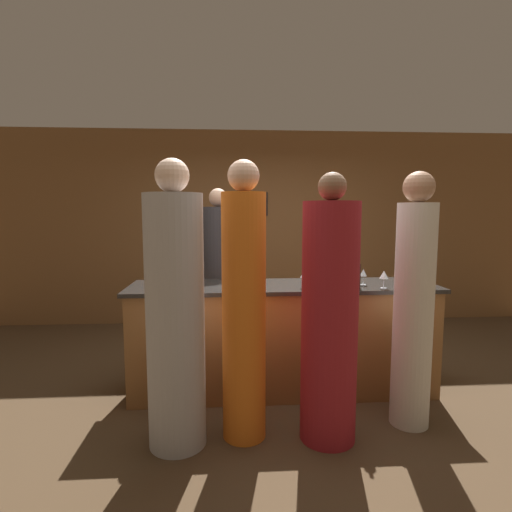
{
  "coord_description": "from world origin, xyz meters",
  "views": [
    {
      "loc": [
        -0.48,
        -3.52,
        1.64
      ],
      "look_at": [
        -0.24,
        0.1,
        1.24
      ],
      "focal_mm": 28.0,
      "sensor_mm": 36.0,
      "label": 1
    }
  ],
  "objects_px": {
    "guest_3": "(244,310)",
    "guest_0": "(414,307)",
    "bartender": "(219,283)",
    "guest_2": "(330,320)",
    "guest_1": "(175,317)",
    "wine_bottle_0": "(356,275)"
  },
  "relations": [
    {
      "from": "guest_2",
      "to": "guest_3",
      "type": "bearing_deg",
      "value": 173.54
    },
    {
      "from": "guest_3",
      "to": "guest_0",
      "type": "bearing_deg",
      "value": 3.91
    },
    {
      "from": "bartender",
      "to": "guest_0",
      "type": "bearing_deg",
      "value": 137.34
    },
    {
      "from": "guest_0",
      "to": "guest_3",
      "type": "height_order",
      "value": "guest_3"
    },
    {
      "from": "guest_1",
      "to": "guest_3",
      "type": "distance_m",
      "value": 0.48
    },
    {
      "from": "bartender",
      "to": "wine_bottle_0",
      "type": "distance_m",
      "value": 1.53
    },
    {
      "from": "guest_1",
      "to": "guest_3",
      "type": "xyz_separation_m",
      "value": [
        0.47,
        0.07,
        0.02
      ]
    },
    {
      "from": "guest_0",
      "to": "guest_3",
      "type": "bearing_deg",
      "value": -176.09
    },
    {
      "from": "guest_0",
      "to": "wine_bottle_0",
      "type": "xyz_separation_m",
      "value": [
        -0.3,
        0.46,
        0.17
      ]
    },
    {
      "from": "guest_2",
      "to": "guest_3",
      "type": "distance_m",
      "value": 0.61
    },
    {
      "from": "bartender",
      "to": "guest_0",
      "type": "xyz_separation_m",
      "value": [
        1.5,
        -1.39,
        0.05
      ]
    },
    {
      "from": "guest_1",
      "to": "guest_3",
      "type": "bearing_deg",
      "value": 8.34
    },
    {
      "from": "bartender",
      "to": "guest_2",
      "type": "distance_m",
      "value": 1.75
    },
    {
      "from": "guest_0",
      "to": "wine_bottle_0",
      "type": "distance_m",
      "value": 0.58
    },
    {
      "from": "guest_1",
      "to": "guest_2",
      "type": "distance_m",
      "value": 1.08
    },
    {
      "from": "guest_3",
      "to": "wine_bottle_0",
      "type": "relative_size",
      "value": 6.9
    },
    {
      "from": "guest_0",
      "to": "guest_3",
      "type": "distance_m",
      "value": 1.29
    },
    {
      "from": "guest_1",
      "to": "guest_2",
      "type": "bearing_deg",
      "value": 0.07
    },
    {
      "from": "guest_0",
      "to": "guest_1",
      "type": "bearing_deg",
      "value": -174.89
    },
    {
      "from": "guest_3",
      "to": "wine_bottle_0",
      "type": "xyz_separation_m",
      "value": [
        0.99,
        0.55,
        0.15
      ]
    },
    {
      "from": "guest_1",
      "to": "guest_2",
      "type": "xyz_separation_m",
      "value": [
        1.08,
        0.0,
        -0.04
      ]
    },
    {
      "from": "guest_1",
      "to": "guest_2",
      "type": "relative_size",
      "value": 1.04
    }
  ]
}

